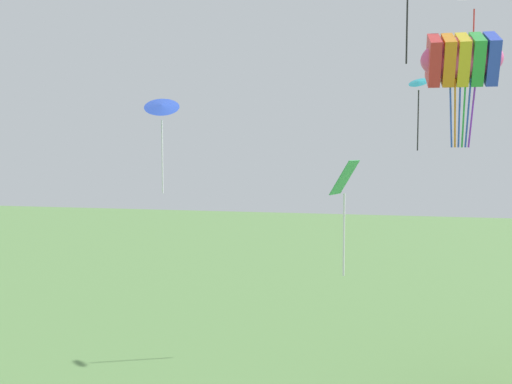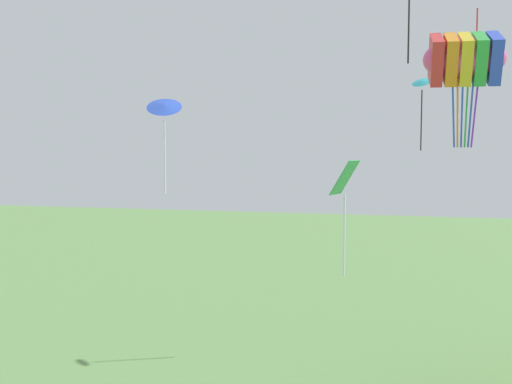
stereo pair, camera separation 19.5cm
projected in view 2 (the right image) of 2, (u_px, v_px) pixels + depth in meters
The scene contains 4 objects.
kite_rainbow_parafoil at pixel (464, 59), 17.34m from camera, with size 2.47×1.82×3.58m.
kite_blue_delta at pixel (164, 108), 19.61m from camera, with size 1.47×1.38×3.39m.
kite_cyan_delta at pixel (422, 87), 20.83m from camera, with size 0.98×0.94×2.73m.
kite_green_diamond at pixel (345, 193), 14.22m from camera, with size 0.73×0.85×2.92m.
Camera 2 is at (3.32, -4.91, 7.28)m, focal length 40.00 mm.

